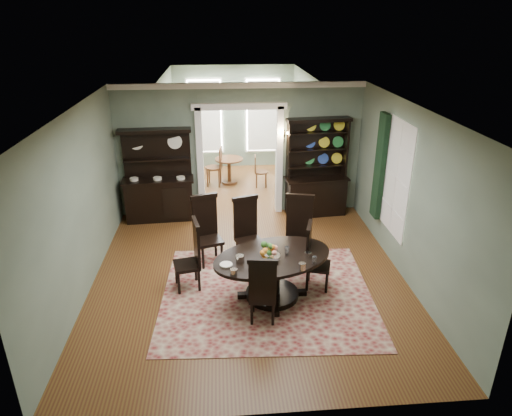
{
  "coord_description": "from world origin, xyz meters",
  "views": [
    {
      "loc": [
        -0.45,
        -6.97,
        4.38
      ],
      "look_at": [
        0.17,
        0.6,
        1.1
      ],
      "focal_mm": 32.0,
      "sensor_mm": 36.0,
      "label": 1
    }
  ],
  "objects_px": {
    "dining_table": "(272,268)",
    "welsh_dresser": "(316,180)",
    "parlor_table": "(229,167)",
    "sideboard": "(159,189)"
  },
  "relations": [
    {
      "from": "welsh_dresser",
      "to": "parlor_table",
      "type": "bearing_deg",
      "value": 125.54
    },
    {
      "from": "welsh_dresser",
      "to": "sideboard",
      "type": "bearing_deg",
      "value": 174.22
    },
    {
      "from": "welsh_dresser",
      "to": "parlor_table",
      "type": "distance_m",
      "value": 2.97
    },
    {
      "from": "parlor_table",
      "to": "sideboard",
      "type": "bearing_deg",
      "value": -126.47
    },
    {
      "from": "sideboard",
      "to": "welsh_dresser",
      "type": "xyz_separation_m",
      "value": [
        3.58,
        -0.0,
        0.09
      ]
    },
    {
      "from": "dining_table",
      "to": "sideboard",
      "type": "bearing_deg",
      "value": 103.55
    },
    {
      "from": "dining_table",
      "to": "sideboard",
      "type": "distance_m",
      "value": 4.01
    },
    {
      "from": "dining_table",
      "to": "welsh_dresser",
      "type": "height_order",
      "value": "welsh_dresser"
    },
    {
      "from": "sideboard",
      "to": "welsh_dresser",
      "type": "distance_m",
      "value": 3.58
    },
    {
      "from": "sideboard",
      "to": "parlor_table",
      "type": "relative_size",
      "value": 2.71
    }
  ]
}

